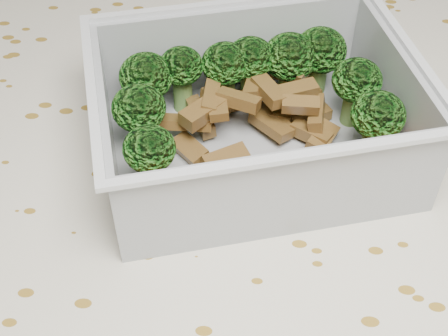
{
  "coord_description": "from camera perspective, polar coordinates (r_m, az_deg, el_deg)",
  "views": [
    {
      "loc": [
        0.01,
        -0.26,
        1.05
      ],
      "look_at": [
        -0.0,
        0.0,
        0.78
      ],
      "focal_mm": 50.0,
      "sensor_mm": 36.0,
      "label": 1
    }
  ],
  "objects": [
    {
      "name": "dining_table",
      "position": [
        0.46,
        0.41,
        -10.1
      ],
      "size": [
        1.4,
        0.9,
        0.75
      ],
      "color": "brown",
      "rests_on": "ground"
    },
    {
      "name": "tablecloth",
      "position": [
        0.42,
        0.45,
        -6.22
      ],
      "size": [
        1.46,
        0.96,
        0.19
      ],
      "color": "beige",
      "rests_on": "dining_table"
    },
    {
      "name": "lunch_container",
      "position": [
        0.4,
        2.82,
        3.91
      ],
      "size": [
        0.23,
        0.2,
        0.07
      ],
      "color": "silver",
      "rests_on": "tablecloth"
    },
    {
      "name": "broccoli_florets",
      "position": [
        0.41,
        2.29,
        7.85
      ],
      "size": [
        0.18,
        0.14,
        0.05
      ],
      "color": "#608C3F",
      "rests_on": "lunch_container"
    },
    {
      "name": "meat_pile",
      "position": [
        0.41,
        3.05,
        5.2
      ],
      "size": [
        0.12,
        0.09,
        0.03
      ],
      "color": "brown",
      "rests_on": "lunch_container"
    },
    {
      "name": "sausage",
      "position": [
        0.37,
        5.04,
        -1.08
      ],
      "size": [
        0.17,
        0.07,
        0.03
      ],
      "color": "#C74914",
      "rests_on": "lunch_container"
    }
  ]
}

